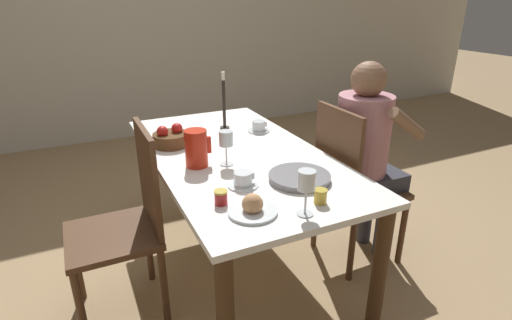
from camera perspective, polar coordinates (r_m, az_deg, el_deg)
ground_plane at (r=2.52m, az=-2.50°, el=-14.34°), size 20.00×20.00×0.00m
wall_back at (r=4.66m, az=-16.82°, el=19.02°), size 10.00×0.06×2.60m
dining_table at (r=2.21m, az=-2.77°, el=-1.37°), size 0.87×1.66×0.72m
chair_person_side at (r=2.37m, az=13.48°, el=-3.20°), size 0.42×0.42×0.96m
chair_opposite at (r=2.03m, az=-17.92°, el=-8.33°), size 0.42×0.42×0.96m
person_seated at (r=2.35m, az=15.51°, el=1.77°), size 0.39×0.41×1.20m
red_pitcher at (r=1.99m, az=-8.55°, el=1.70°), size 0.14×0.11×0.19m
wine_glass_water at (r=1.97m, az=-4.31°, el=2.85°), size 0.07×0.07×0.18m
wine_glass_juice at (r=1.52m, az=7.23°, el=-3.28°), size 0.07×0.07×0.19m
teacup_near_person at (r=1.78m, az=-1.86°, el=-2.88°), size 0.14×0.14×0.07m
teacup_across at (r=2.51m, az=0.40°, el=4.76°), size 0.14×0.14×0.07m
serving_tray at (r=1.85m, az=6.21°, el=-2.47°), size 0.29×0.29×0.03m
bread_plate at (r=1.57m, az=-0.50°, el=-6.77°), size 0.20×0.20×0.08m
jam_jar_amber at (r=1.66m, az=9.19°, el=-5.03°), size 0.06×0.06×0.06m
jam_jar_red at (r=1.64m, az=-5.04°, el=-5.23°), size 0.06×0.06×0.06m
fruit_bowl at (r=2.31m, az=-12.09°, el=3.08°), size 0.20×0.20×0.12m
candlestick_tall at (r=2.53m, az=-4.58°, el=7.56°), size 0.06×0.06×0.36m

